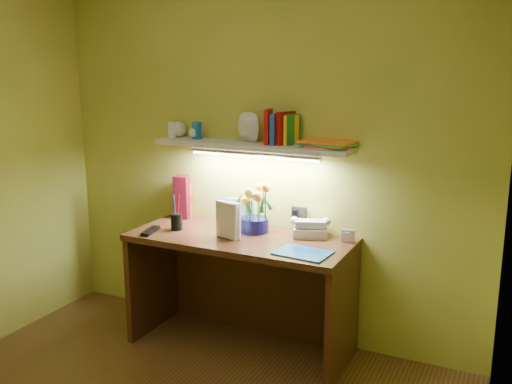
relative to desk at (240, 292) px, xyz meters
The scene contains 13 objects.
desk is the anchor object (origin of this frame).
flower_bouquet 0.55m from the desk, 74.17° to the left, with size 0.20×0.20×0.32m, color #0B0C3C, non-canonical shape.
telephone 0.62m from the desk, 25.09° to the left, with size 0.21×0.16×0.12m, color beige, non-canonical shape.
desk_clock 0.79m from the desk, 15.94° to the left, with size 0.08×0.04×0.08m, color #BCBBC0.
whisky_bottle 0.81m from the desk, 156.18° to the left, with size 0.08×0.08×0.30m, color #B14A16, non-canonical shape.
whisky_box 0.80m from the desk, 159.13° to the left, with size 0.10×0.10×0.30m, color #530916.
pen_cup 0.64m from the desk, behind, with size 0.07×0.07×0.18m, color black.
art_card 0.52m from the desk, 117.76° to the left, with size 0.19×0.04×0.19m, color white, non-canonical shape.
tv_remote 0.70m from the desk, 162.59° to the right, with size 0.05×0.19×0.02m, color black.
blue_folder 0.62m from the desk, 16.36° to the right, with size 0.30×0.22×0.01m, color blue.
desk_book_a 0.51m from the desk, 159.56° to the right, with size 0.17×0.02×0.23m, color silver.
desk_book_b 0.51m from the desk, 156.34° to the right, with size 0.17×0.02×0.23m, color silver.
wall_shelf 0.98m from the desk, 80.12° to the left, with size 1.31×0.31×0.24m.
Camera 1 is at (1.57, -1.83, 1.80)m, focal length 40.00 mm.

